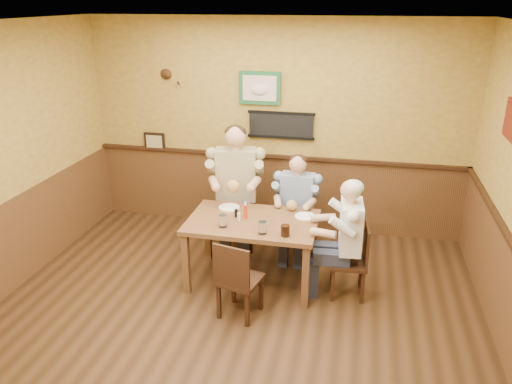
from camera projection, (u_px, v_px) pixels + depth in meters
room at (243, 160)px, 4.31m from camera, size 5.02×5.03×2.81m
dining_table at (253, 228)px, 5.44m from camera, size 1.40×0.90×0.75m
chair_back_left at (237, 210)px, 6.28m from camera, size 0.54×0.54×1.00m
chair_back_right at (296, 224)px, 6.13m from camera, size 0.38×0.38×0.81m
chair_right_end at (348, 260)px, 5.26m from camera, size 0.41×0.41×0.82m
chair_near_side at (240, 278)px, 4.92m from camera, size 0.47×0.47×0.84m
diner_tan_shirt at (236, 194)px, 6.20m from camera, size 0.77×0.77×1.43m
diner_blue_polo at (297, 211)px, 6.07m from camera, size 0.55×0.55×1.16m
diner_white_elder at (349, 245)px, 5.20m from camera, size 0.59×0.59×1.18m
water_glass_left at (223, 221)px, 5.22m from camera, size 0.10×0.10×0.13m
water_glass_mid at (262, 228)px, 5.07m from camera, size 0.10×0.10×0.13m
cola_tumbler at (285, 231)px, 5.02m from camera, size 0.11×0.11×0.12m
hot_sauce_bottle at (245, 211)px, 5.42m from camera, size 0.05×0.05×0.17m
salt_shaker at (239, 217)px, 5.38m from camera, size 0.04×0.04×0.09m
pepper_shaker at (236, 213)px, 5.46m from camera, size 0.04×0.04×0.09m
plate_far_left at (229, 207)px, 5.71m from camera, size 0.28×0.28×0.02m
plate_far_right at (305, 216)px, 5.48m from camera, size 0.30×0.30×0.02m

